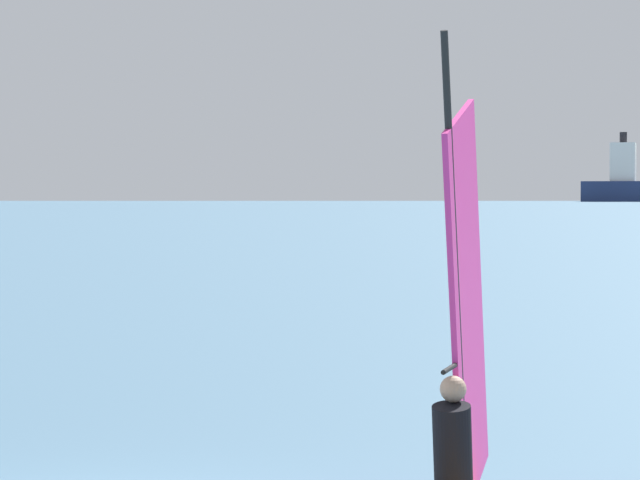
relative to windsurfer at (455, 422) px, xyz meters
name	(u,v)px	position (x,y,z in m)	size (l,w,h in m)	color
windsurfer	(455,422)	(0.00, 0.00, 0.00)	(1.20, 3.53, 4.09)	orange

